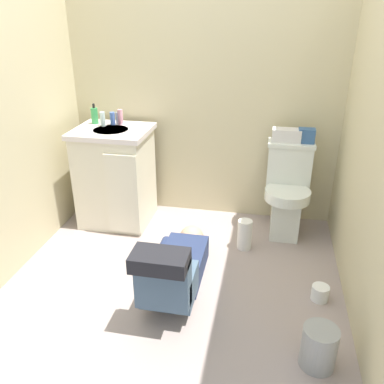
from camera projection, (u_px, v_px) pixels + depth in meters
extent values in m
cube|color=gray|center=(178.00, 273.00, 2.89)|extent=(2.73, 2.93, 0.04)
cube|color=beige|center=(204.00, 75.00, 3.27)|extent=(2.39, 0.08, 2.40)
cube|color=silver|center=(285.00, 213.00, 3.27)|extent=(0.22, 0.30, 0.38)
cylinder|color=silver|center=(287.00, 195.00, 3.14)|extent=(0.35, 0.35, 0.08)
cube|color=silver|center=(289.00, 166.00, 3.24)|extent=(0.34, 0.17, 0.34)
cube|color=silver|center=(292.00, 144.00, 3.16)|extent=(0.36, 0.19, 0.03)
cube|color=beige|center=(116.00, 178.00, 3.41)|extent=(0.56, 0.48, 0.78)
cube|color=silver|center=(112.00, 131.00, 3.24)|extent=(0.60, 0.52, 0.04)
cylinder|color=silver|center=(111.00, 133.00, 3.22)|extent=(0.28, 0.28, 0.05)
cube|color=beige|center=(122.00, 195.00, 3.17)|extent=(0.26, 0.03, 0.66)
cylinder|color=silver|center=(117.00, 118.00, 3.33)|extent=(0.02, 0.02, 0.10)
cube|color=navy|center=(182.00, 263.00, 2.82)|extent=(0.29, 0.52, 0.17)
sphere|color=tan|center=(192.00, 238.00, 3.11)|extent=(0.19, 0.19, 0.19)
cube|color=#475E76|center=(169.00, 284.00, 2.46)|extent=(0.31, 0.28, 0.20)
cube|color=#475E76|center=(163.00, 282.00, 2.28)|extent=(0.31, 0.12, 0.32)
cube|color=black|center=(160.00, 261.00, 2.17)|extent=(0.31, 0.19, 0.09)
cylinder|color=navy|center=(162.00, 251.00, 3.00)|extent=(0.08, 0.30, 0.08)
cube|color=silver|center=(287.00, 135.00, 3.14)|extent=(0.22, 0.11, 0.10)
cube|color=#33598C|center=(307.00, 136.00, 3.11)|extent=(0.12, 0.09, 0.11)
cylinder|color=#37954E|center=(95.00, 116.00, 3.34)|extent=(0.06, 0.06, 0.13)
cylinder|color=black|center=(94.00, 106.00, 3.31)|extent=(0.02, 0.02, 0.04)
cylinder|color=silver|center=(103.00, 119.00, 3.28)|extent=(0.04, 0.04, 0.12)
cylinder|color=#4769BB|center=(112.00, 118.00, 3.32)|extent=(0.04, 0.04, 0.10)
cylinder|color=pink|center=(120.00, 117.00, 3.32)|extent=(0.04, 0.04, 0.12)
cylinder|color=gray|center=(319.00, 347.00, 2.08)|extent=(0.18, 0.18, 0.24)
cylinder|color=white|center=(245.00, 234.00, 3.11)|extent=(0.11, 0.11, 0.24)
cylinder|color=white|center=(320.00, 293.00, 2.58)|extent=(0.11, 0.11, 0.10)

